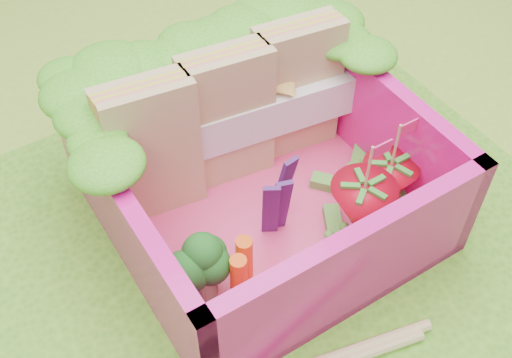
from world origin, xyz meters
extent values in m
plane|color=#8EB332|center=(0.00, 0.00, 0.00)|extent=(14.00, 14.00, 0.00)
cube|color=#539B23|center=(0.00, 0.00, 0.01)|extent=(2.60, 2.60, 0.03)
cube|color=#ED3C78|center=(0.05, 0.29, 0.06)|extent=(1.30, 1.30, 0.05)
cube|color=#DF1286|center=(0.05, 0.91, 0.31)|extent=(1.30, 0.07, 0.55)
cube|color=#DF1286|center=(0.05, -0.32, 0.31)|extent=(1.30, 0.07, 0.55)
cube|color=#DF1286|center=(-0.57, 0.29, 0.31)|extent=(0.07, 1.30, 0.55)
cube|color=#DF1286|center=(0.66, 0.29, 0.31)|extent=(0.07, 1.30, 0.55)
ellipsoid|color=#328B19|center=(-0.45, 0.87, 0.64)|extent=(0.30, 0.30, 0.11)
ellipsoid|color=#328B19|center=(-0.33, 0.87, 0.64)|extent=(0.30, 0.30, 0.11)
ellipsoid|color=#328B19|center=(-0.20, 0.87, 0.64)|extent=(0.30, 0.30, 0.11)
ellipsoid|color=#328B19|center=(-0.08, 0.87, 0.64)|extent=(0.30, 0.30, 0.11)
ellipsoid|color=#328B19|center=(0.05, 0.87, 0.64)|extent=(0.30, 0.30, 0.11)
ellipsoid|color=#328B19|center=(0.17, 0.87, 0.64)|extent=(0.30, 0.30, 0.11)
ellipsoid|color=#328B19|center=(0.30, 0.87, 0.64)|extent=(0.30, 0.30, 0.11)
ellipsoid|color=#328B19|center=(0.42, 0.87, 0.64)|extent=(0.30, 0.30, 0.11)
ellipsoid|color=#328B19|center=(0.55, 0.87, 0.64)|extent=(0.30, 0.30, 0.11)
ellipsoid|color=#328B19|center=(-0.53, 0.39, 0.64)|extent=(0.27, 0.27, 0.10)
ellipsoid|color=#328B19|center=(-0.53, 0.53, 0.64)|extent=(0.27, 0.27, 0.10)
ellipsoid|color=#328B19|center=(-0.53, 0.67, 0.64)|extent=(0.27, 0.27, 0.10)
ellipsoid|color=#328B19|center=(-0.53, 0.81, 0.64)|extent=(0.27, 0.27, 0.10)
ellipsoid|color=#328B19|center=(-0.53, 0.95, 0.64)|extent=(0.27, 0.27, 0.10)
ellipsoid|color=#328B19|center=(0.63, 0.39, 0.64)|extent=(0.27, 0.27, 0.10)
ellipsoid|color=#328B19|center=(0.63, 0.53, 0.64)|extent=(0.27, 0.27, 0.10)
ellipsoid|color=#328B19|center=(0.63, 0.67, 0.64)|extent=(0.27, 0.27, 0.10)
ellipsoid|color=#328B19|center=(0.63, 0.81, 0.64)|extent=(0.27, 0.27, 0.10)
cube|color=tan|center=(-0.32, 0.56, 0.42)|extent=(0.40, 0.20, 0.68)
cube|color=tan|center=(0.05, 0.56, 0.42)|extent=(0.40, 0.20, 0.68)
cube|color=tan|center=(0.42, 0.56, 0.42)|extent=(0.40, 0.20, 0.68)
cube|color=white|center=(0.05, 0.56, 0.39)|extent=(1.25, 0.33, 0.20)
cylinder|color=#60A54F|center=(-0.39, 0.04, 0.15)|extent=(0.12, 0.12, 0.14)
ellipsoid|color=#155019|center=(-0.39, 0.04, 0.28)|extent=(0.33, 0.33, 0.12)
cylinder|color=#FE5A15|center=(-0.27, -0.05, 0.20)|extent=(0.07, 0.07, 0.23)
cylinder|color=#FE5A15|center=(-0.21, 0.01, 0.20)|extent=(0.07, 0.07, 0.24)
cube|color=#3F1855|center=(-0.01, 0.12, 0.27)|extent=(0.07, 0.05, 0.38)
cube|color=#3F1855|center=(0.04, 0.12, 0.27)|extent=(0.07, 0.04, 0.38)
cube|color=#3F1855|center=(0.11, 0.21, 0.27)|extent=(0.07, 0.03, 0.38)
cone|color=#B60B27|center=(0.33, -0.05, 0.22)|extent=(0.28, 0.28, 0.28)
cylinder|color=tan|center=(0.33, -0.05, 0.48)|extent=(0.01, 0.01, 0.24)
cube|color=#E82671|center=(0.38, -0.05, 0.56)|extent=(0.10, 0.01, 0.06)
cone|color=#B60B27|center=(0.53, 0.01, 0.20)|extent=(0.25, 0.25, 0.25)
cylinder|color=tan|center=(0.53, 0.01, 0.45)|extent=(0.01, 0.01, 0.24)
cube|color=#E82671|center=(0.58, 0.01, 0.53)|extent=(0.10, 0.01, 0.06)
cube|color=green|center=(0.55, 0.22, 0.11)|extent=(0.28, 0.27, 0.05)
cube|color=green|center=(0.55, -0.01, 0.11)|extent=(0.32, 0.07, 0.05)
cube|color=green|center=(0.22, -0.04, 0.11)|extent=(0.21, 0.32, 0.05)
cube|color=green|center=(0.43, 0.16, 0.11)|extent=(0.26, 0.29, 0.05)
camera|label=1|loc=(-0.96, -1.26, 2.35)|focal=45.00mm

